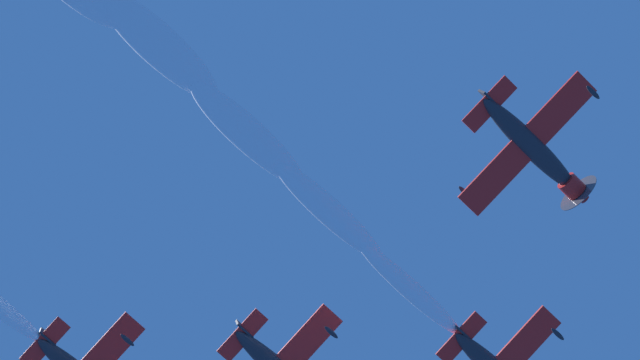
# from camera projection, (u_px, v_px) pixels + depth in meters

# --- Properties ---
(airplane_right_wingman) EXTENTS (9.03, 9.94, 3.28)m
(airplane_right_wingman) POSITION_uv_depth(u_px,v_px,m) (533.00, 148.00, 77.57)
(airplane_right_wingman) COLOR #232328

